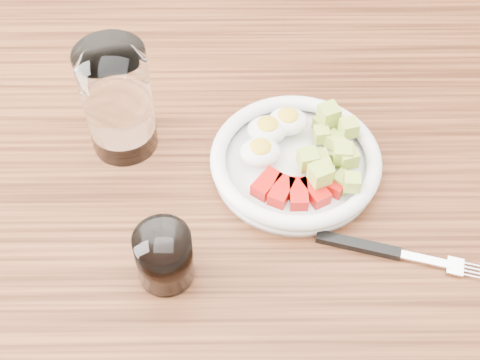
% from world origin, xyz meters
% --- Properties ---
extents(dining_table, '(1.50, 0.90, 0.77)m').
position_xyz_m(dining_table, '(0.00, 0.00, 0.67)').
color(dining_table, brown).
rests_on(dining_table, ground).
extents(bowl, '(0.24, 0.24, 0.06)m').
position_xyz_m(bowl, '(0.07, 0.05, 0.79)').
color(bowl, white).
rests_on(bowl, dining_table).
extents(fork, '(0.22, 0.08, 0.01)m').
position_xyz_m(fork, '(0.17, -0.08, 0.78)').
color(fork, black).
rests_on(fork, dining_table).
extents(water_glass, '(0.09, 0.09, 0.17)m').
position_xyz_m(water_glass, '(-0.17, 0.10, 0.85)').
color(water_glass, white).
rests_on(water_glass, dining_table).
extents(coffee_glass, '(0.07, 0.07, 0.08)m').
position_xyz_m(coffee_glass, '(-0.10, -0.11, 0.81)').
color(coffee_glass, white).
rests_on(coffee_glass, dining_table).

